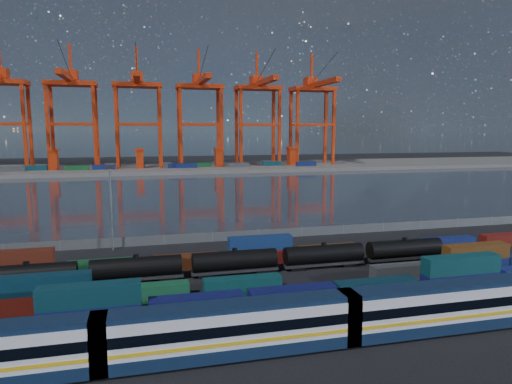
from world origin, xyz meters
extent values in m
plane|color=black|center=(0.00, 0.00, 0.00)|extent=(700.00, 700.00, 0.00)
plane|color=#282F3A|center=(0.00, 105.00, 0.01)|extent=(700.00, 700.00, 0.00)
cube|color=#514F4C|center=(0.00, 210.00, 1.00)|extent=(700.00, 70.00, 2.00)
cone|color=#1E2630|center=(-200.00, 1600.00, 260.00)|extent=(1100.00, 1100.00, 520.00)
cone|color=#1E2630|center=(200.00, 1600.00, 230.00)|extent=(1040.00, 1040.00, 460.00)
cone|color=#1E2630|center=(600.00, 1600.00, 190.00)|extent=(960.00, 960.00, 380.00)
cone|color=#1E2630|center=(950.00, 1600.00, 150.00)|extent=(840.00, 840.00, 300.00)
cube|color=black|center=(-31.81, -21.62, 0.39)|extent=(3.32, 2.21, 0.78)
cube|color=silver|center=(-15.50, -21.62, 3.21)|extent=(27.69, 3.32, 4.21)
cube|color=#0F1E37|center=(-15.50, -21.62, 1.00)|extent=(27.69, 3.39, 1.33)
cube|color=#0F1E37|center=(-15.50, -21.62, 5.59)|extent=(27.69, 2.99, 0.55)
cube|color=gold|center=(-15.50, -21.62, 2.33)|extent=(27.71, 3.42, 0.40)
cube|color=black|center=(-15.50, -21.62, 3.65)|extent=(27.71, 3.42, 1.11)
cube|color=black|center=(-25.19, -21.62, 0.39)|extent=(3.32, 2.21, 0.78)
cube|color=black|center=(-5.81, -21.62, 0.39)|extent=(3.32, 2.21, 0.78)
cube|color=silver|center=(10.50, -21.62, 3.21)|extent=(27.69, 3.32, 4.21)
cube|color=#0F1E37|center=(10.50, -21.62, 1.00)|extent=(27.69, 3.39, 1.33)
cube|color=#0F1E37|center=(10.50, -21.62, 5.59)|extent=(27.69, 2.99, 0.55)
cube|color=gold|center=(10.50, -21.62, 2.33)|extent=(27.71, 3.42, 0.40)
cube|color=black|center=(10.50, -21.62, 3.65)|extent=(27.71, 3.42, 1.11)
cube|color=black|center=(0.81, -21.62, 0.39)|extent=(3.32, 2.21, 0.78)
cube|color=#111757|center=(-30.52, -9.85, 1.29)|extent=(11.91, 2.42, 2.58)
cube|color=#0C3541|center=(-30.52, -9.85, 3.87)|extent=(11.91, 2.42, 2.58)
cube|color=#101552|center=(-17.80, -9.85, 1.29)|extent=(11.91, 2.42, 2.58)
cube|color=#101553|center=(-4.96, -9.85, 1.29)|extent=(11.91, 2.42, 2.58)
cube|color=#0B2C3B|center=(7.29, -9.85, 1.29)|extent=(11.91, 2.42, 2.58)
cube|color=navy|center=(21.06, -9.85, 1.29)|extent=(11.91, 2.42, 2.58)
cube|color=#0D4046|center=(21.06, -9.85, 3.87)|extent=(11.91, 2.42, 2.58)
cube|color=maroon|center=(-36.62, -3.66, 1.22)|extent=(11.30, 2.30, 2.45)
cube|color=#0B2B3D|center=(-36.62, -3.66, 3.67)|extent=(11.30, 2.30, 2.45)
cube|color=#175734|center=(-23.77, -3.66, 1.22)|extent=(11.30, 2.30, 2.45)
cube|color=#0C3E42|center=(-10.47, -3.66, 1.22)|extent=(11.30, 2.30, 2.45)
cube|color=#414346|center=(15.85, -3.66, 1.22)|extent=(11.30, 2.30, 2.45)
cube|color=navy|center=(28.79, -3.66, 1.22)|extent=(11.30, 2.30, 2.45)
cube|color=brown|center=(28.79, -3.66, 3.67)|extent=(11.30, 2.30, 2.45)
cube|color=#551A11|center=(-43.56, 10.32, 1.22)|extent=(11.28, 2.29, 2.44)
cube|color=#551D11|center=(-43.56, 10.32, 3.67)|extent=(11.28, 2.29, 2.44)
cube|color=#144B26|center=(-30.50, 10.32, 1.22)|extent=(11.28, 2.29, 2.44)
cube|color=#542510|center=(-17.01, 10.32, 1.22)|extent=(11.28, 2.29, 2.44)
cube|color=maroon|center=(-4.20, 10.32, 1.22)|extent=(11.28, 2.29, 2.44)
cube|color=navy|center=(-4.20, 10.32, 3.67)|extent=(11.28, 2.29, 2.44)
cube|color=brown|center=(8.73, 10.32, 1.22)|extent=(11.28, 2.29, 2.44)
cube|color=navy|center=(34.04, 10.32, 1.22)|extent=(11.28, 2.29, 2.44)
cube|color=maroon|center=(47.77, 10.32, 1.22)|extent=(11.28, 2.29, 2.44)
cylinder|color=black|center=(-40.80, 5.18, 2.43)|extent=(13.75, 3.07, 3.07)
cylinder|color=black|center=(-40.80, 5.18, 4.13)|extent=(0.85, 0.85, 0.53)
cube|color=black|center=(-40.80, 5.18, 0.74)|extent=(14.28, 2.12, 0.42)
cube|color=black|center=(-36.04, 5.18, 0.32)|extent=(2.65, 1.90, 0.63)
cylinder|color=black|center=(-25.30, 5.18, 2.43)|extent=(13.75, 3.07, 3.07)
cylinder|color=black|center=(-25.30, 5.18, 4.13)|extent=(0.85, 0.85, 0.53)
cube|color=black|center=(-25.30, 5.18, 0.74)|extent=(14.28, 2.12, 0.42)
cube|color=black|center=(-30.06, 5.18, 0.32)|extent=(2.65, 1.90, 0.63)
cube|color=black|center=(-20.54, 5.18, 0.32)|extent=(2.65, 1.90, 0.63)
cylinder|color=black|center=(-9.80, 5.18, 2.43)|extent=(13.75, 3.07, 3.07)
cylinder|color=black|center=(-9.80, 5.18, 4.13)|extent=(0.85, 0.85, 0.53)
cube|color=black|center=(-9.80, 5.18, 0.74)|extent=(14.28, 2.12, 0.42)
cube|color=black|center=(-14.56, 5.18, 0.32)|extent=(2.65, 1.90, 0.63)
cube|color=black|center=(-5.04, 5.18, 0.32)|extent=(2.65, 1.90, 0.63)
cylinder|color=black|center=(5.70, 5.18, 2.43)|extent=(13.75, 3.07, 3.07)
cylinder|color=black|center=(5.70, 5.18, 4.13)|extent=(0.85, 0.85, 0.53)
cube|color=black|center=(5.70, 5.18, 0.74)|extent=(14.28, 2.12, 0.42)
cube|color=black|center=(0.94, 5.18, 0.32)|extent=(2.65, 1.90, 0.63)
cube|color=black|center=(10.46, 5.18, 0.32)|extent=(2.65, 1.90, 0.63)
cylinder|color=black|center=(21.20, 5.18, 2.43)|extent=(13.75, 3.07, 3.07)
cylinder|color=black|center=(21.20, 5.18, 4.13)|extent=(0.85, 0.85, 0.53)
cube|color=black|center=(21.20, 5.18, 0.74)|extent=(14.28, 2.12, 0.42)
cube|color=black|center=(16.44, 5.18, 0.32)|extent=(2.65, 1.90, 0.63)
cube|color=black|center=(25.96, 5.18, 0.32)|extent=(2.65, 1.90, 0.63)
cube|color=#595B5E|center=(0.00, 28.00, 1.00)|extent=(160.00, 0.06, 2.00)
cylinder|color=slate|center=(-50.00, 28.00, 1.10)|extent=(0.12, 0.12, 2.20)
cylinder|color=slate|center=(-40.00, 28.00, 1.10)|extent=(0.12, 0.12, 2.20)
cylinder|color=slate|center=(-30.00, 28.00, 1.10)|extent=(0.12, 0.12, 2.20)
cylinder|color=slate|center=(-20.00, 28.00, 1.10)|extent=(0.12, 0.12, 2.20)
cylinder|color=slate|center=(-10.00, 28.00, 1.10)|extent=(0.12, 0.12, 2.20)
cylinder|color=slate|center=(0.00, 28.00, 1.10)|extent=(0.12, 0.12, 2.20)
cylinder|color=slate|center=(10.00, 28.00, 1.10)|extent=(0.12, 0.12, 2.20)
cylinder|color=slate|center=(20.00, 28.00, 1.10)|extent=(0.12, 0.12, 2.20)
cylinder|color=slate|center=(30.00, 28.00, 1.10)|extent=(0.12, 0.12, 2.20)
cylinder|color=slate|center=(40.00, 28.00, 1.10)|extent=(0.12, 0.12, 2.20)
cylinder|color=slate|center=(50.00, 28.00, 1.10)|extent=(0.12, 0.12, 2.20)
cylinder|color=slate|center=(60.00, 28.00, 1.10)|extent=(0.12, 0.12, 2.20)
cylinder|color=slate|center=(-30.00, 26.00, 8.00)|extent=(0.36, 0.36, 16.00)
cube|color=black|center=(-30.00, 26.00, 16.30)|extent=(1.60, 0.40, 0.60)
cube|color=red|center=(-83.19, 198.56, 24.17)|extent=(1.72, 1.72, 48.33)
cube|color=red|center=(-83.19, 211.44, 24.17)|extent=(1.72, 1.72, 48.33)
cube|color=red|center=(-95.00, 211.44, 26.58)|extent=(23.63, 1.50, 1.50)
cube|color=red|center=(-95.00, 205.00, 48.33)|extent=(26.85, 15.04, 2.36)
cube|color=red|center=(-95.00, 209.30, 53.17)|extent=(6.44, 8.59, 5.37)
cube|color=red|center=(-71.81, 198.56, 24.17)|extent=(1.72, 1.72, 48.33)
cube|color=red|center=(-71.81, 211.44, 24.17)|extent=(1.72, 1.72, 48.33)
cube|color=red|center=(-48.19, 198.56, 24.17)|extent=(1.72, 1.72, 48.33)
cube|color=red|center=(-48.19, 211.44, 24.17)|extent=(1.72, 1.72, 48.33)
cube|color=red|center=(-60.00, 198.56, 26.58)|extent=(23.63, 1.50, 1.50)
cube|color=red|center=(-60.00, 211.44, 26.58)|extent=(23.63, 1.50, 1.50)
cube|color=red|center=(-60.00, 205.00, 48.33)|extent=(26.85, 15.04, 2.36)
cube|color=red|center=(-60.00, 192.11, 50.48)|extent=(3.22, 51.55, 2.69)
cube|color=red|center=(-60.00, 209.30, 53.17)|extent=(6.44, 8.59, 5.37)
cube|color=red|center=(-60.00, 207.15, 61.22)|extent=(1.29, 1.29, 17.18)
cylinder|color=black|center=(-60.00, 189.53, 58.00)|extent=(0.26, 44.21, 14.58)
cube|color=red|center=(-36.81, 198.56, 24.17)|extent=(1.72, 1.72, 48.33)
cube|color=red|center=(-36.81, 211.44, 24.17)|extent=(1.72, 1.72, 48.33)
cube|color=red|center=(-13.19, 198.56, 24.17)|extent=(1.72, 1.72, 48.33)
cube|color=red|center=(-13.19, 211.44, 24.17)|extent=(1.72, 1.72, 48.33)
cube|color=red|center=(-25.00, 198.56, 26.58)|extent=(23.63, 1.50, 1.50)
cube|color=red|center=(-25.00, 211.44, 26.58)|extent=(23.63, 1.50, 1.50)
cube|color=red|center=(-25.00, 205.00, 48.33)|extent=(26.85, 15.04, 2.36)
cube|color=red|center=(-25.00, 192.11, 50.48)|extent=(3.22, 51.55, 2.69)
cube|color=red|center=(-25.00, 209.30, 53.17)|extent=(6.44, 8.59, 5.37)
cube|color=red|center=(-25.00, 207.15, 61.22)|extent=(1.29, 1.29, 17.18)
cylinder|color=black|center=(-25.00, 189.53, 58.00)|extent=(0.26, 44.21, 14.58)
cube|color=red|center=(-1.81, 198.56, 24.17)|extent=(1.72, 1.72, 48.33)
cube|color=red|center=(-1.81, 211.44, 24.17)|extent=(1.72, 1.72, 48.33)
cube|color=red|center=(21.81, 198.56, 24.17)|extent=(1.72, 1.72, 48.33)
cube|color=red|center=(21.81, 211.44, 24.17)|extent=(1.72, 1.72, 48.33)
cube|color=red|center=(10.00, 198.56, 26.58)|extent=(23.63, 1.50, 1.50)
cube|color=red|center=(10.00, 211.44, 26.58)|extent=(23.63, 1.50, 1.50)
cube|color=red|center=(10.00, 205.00, 48.33)|extent=(26.85, 15.04, 2.36)
cube|color=red|center=(10.00, 192.11, 50.48)|extent=(3.22, 51.55, 2.69)
cube|color=red|center=(10.00, 209.30, 53.17)|extent=(6.44, 8.59, 5.37)
cube|color=red|center=(10.00, 207.15, 61.22)|extent=(1.29, 1.29, 17.18)
cylinder|color=black|center=(10.00, 189.53, 58.00)|extent=(0.26, 44.21, 14.58)
cube|color=red|center=(33.19, 198.56, 24.17)|extent=(1.72, 1.72, 48.33)
cube|color=red|center=(33.19, 211.44, 24.17)|extent=(1.72, 1.72, 48.33)
cube|color=red|center=(56.81, 198.56, 24.17)|extent=(1.72, 1.72, 48.33)
cube|color=red|center=(56.81, 211.44, 24.17)|extent=(1.72, 1.72, 48.33)
cube|color=red|center=(45.00, 198.56, 26.58)|extent=(23.63, 1.50, 1.50)
cube|color=red|center=(45.00, 211.44, 26.58)|extent=(23.63, 1.50, 1.50)
cube|color=red|center=(45.00, 205.00, 48.33)|extent=(26.85, 15.04, 2.36)
cube|color=red|center=(45.00, 192.11, 50.48)|extent=(3.22, 51.55, 2.69)
cube|color=red|center=(45.00, 209.30, 53.17)|extent=(6.44, 8.59, 5.37)
cube|color=red|center=(45.00, 207.15, 61.22)|extent=(1.29, 1.29, 17.18)
cylinder|color=black|center=(45.00, 189.53, 58.00)|extent=(0.26, 44.21, 14.58)
cube|color=red|center=(68.19, 198.56, 24.17)|extent=(1.72, 1.72, 48.33)
cube|color=red|center=(68.19, 211.44, 24.17)|extent=(1.72, 1.72, 48.33)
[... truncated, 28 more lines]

